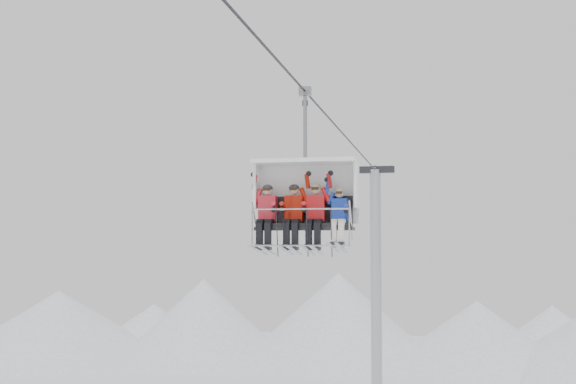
% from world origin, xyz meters
% --- Properties ---
extents(ridgeline, '(72.00, 21.00, 7.00)m').
position_xyz_m(ridgeline, '(-1.58, 42.05, 2.84)').
color(ridgeline, white).
rests_on(ridgeline, ground).
extents(lift_tower_right, '(2.00, 1.80, 13.48)m').
position_xyz_m(lift_tower_right, '(0.00, 22.00, 5.78)').
color(lift_tower_right, '#A7AAAE').
rests_on(lift_tower_right, ground).
extents(haul_cable, '(0.06, 50.00, 0.06)m').
position_xyz_m(haul_cable, '(0.00, 0.00, 13.30)').
color(haul_cable, '#2A2A2E').
rests_on(haul_cable, lift_tower_left).
extents(chairlift_carrier, '(2.58, 1.17, 3.98)m').
position_xyz_m(chairlift_carrier, '(0.00, 2.20, 10.72)').
color(chairlift_carrier, black).
rests_on(chairlift_carrier, haul_cable).
extents(skier_far_left, '(0.44, 1.69, 1.74)m').
position_xyz_m(skier_far_left, '(-0.93, 1.90, 10.24)').
color(skier_far_left, red).
rests_on(skier_far_left, chairlift_carrier).
extents(skier_center_left, '(0.44, 1.69, 1.73)m').
position_xyz_m(skier_center_left, '(-0.26, 1.90, 10.24)').
color(skier_center_left, '#A61908').
rests_on(skier_center_left, chairlift_carrier).
extents(skier_center_right, '(0.44, 1.69, 1.74)m').
position_xyz_m(skier_center_right, '(0.28, 1.90, 10.24)').
color(skier_center_right, red).
rests_on(skier_center_right, chairlift_carrier).
extents(skier_far_right, '(0.38, 1.69, 1.55)m').
position_xyz_m(skier_far_right, '(0.87, 1.88, 10.19)').
color(skier_far_right, '#1936A4').
rests_on(skier_far_right, chairlift_carrier).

